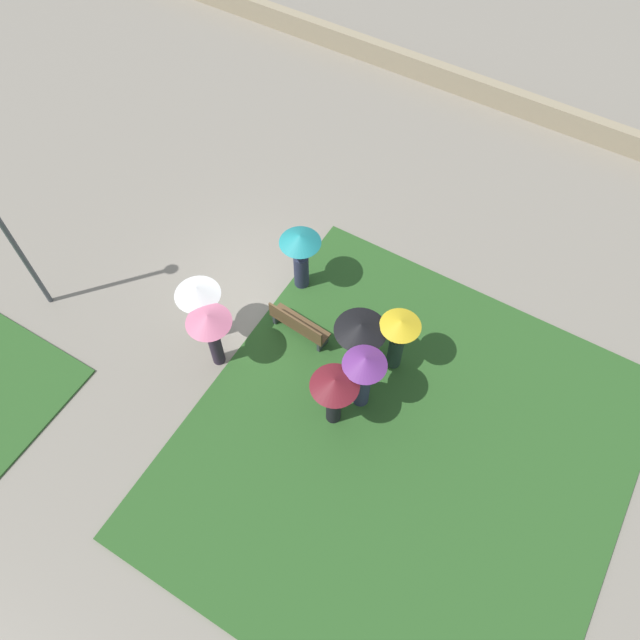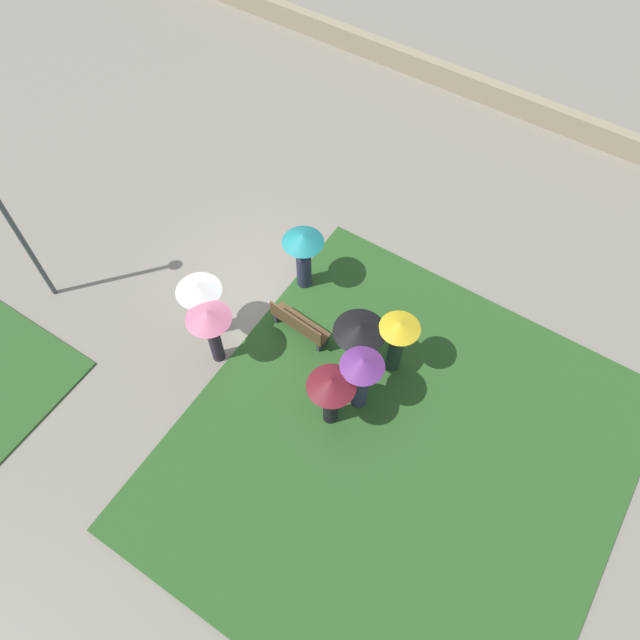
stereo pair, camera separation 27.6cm
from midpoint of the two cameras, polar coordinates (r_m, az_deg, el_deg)
name	(u,v)px [view 2 (the right image)]	position (r m, az deg, el deg)	size (l,w,h in m)	color
ground_plane	(263,294)	(16.04, -4.72, 2.35)	(90.00, 90.00, 0.00)	gray
lawn_patch_near	(398,456)	(14.07, 7.69, -12.24)	(9.16, 9.72, 0.06)	#2D5B26
parapet_wall	(443,75)	(22.07, 11.56, 21.13)	(45.00, 0.35, 0.75)	tan
park_bench	(299,325)	(14.94, -1.42, -0.44)	(1.57, 0.55, 0.90)	brown
lamp_post	(7,216)	(15.28, -26.23, 8.54)	(0.32, 0.32, 4.55)	#474C51
crowd_person_maroon	(331,391)	(13.05, 1.63, -6.52)	(1.05, 1.05, 1.89)	black
crowd_person_yellow	(397,340)	(13.96, 7.65, -1.81)	(0.92, 0.92, 1.89)	#1E3328
crowd_person_white	(201,297)	(14.44, -10.32, 2.04)	(1.05, 1.05, 1.96)	slate
crowd_person_teal	(303,252)	(15.13, -1.01, 6.26)	(1.01, 1.01, 1.94)	#282D47
crowd_person_pink	(210,324)	(13.93, -9.46, -0.34)	(1.03, 1.03, 1.96)	#2D2333
crowd_person_black	(359,336)	(13.68, 4.18, -1.52)	(1.18, 1.18, 1.89)	#2D2333
crowd_person_purple	(361,374)	(13.29, 4.38, -4.96)	(0.96, 0.96, 2.02)	#282D47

